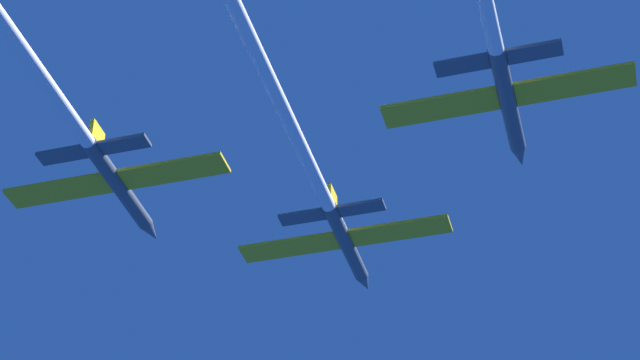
# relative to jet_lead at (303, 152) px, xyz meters

# --- Properties ---
(jet_lead) EXTENTS (17.46, 48.27, 2.89)m
(jet_lead) POSITION_rel_jet_lead_xyz_m (0.00, 0.00, 0.00)
(jet_lead) COLOR #4C5660
(jet_left_wing) EXTENTS (17.46, 51.79, 2.89)m
(jet_left_wing) POSITION_rel_jet_lead_xyz_m (-14.28, -14.79, -0.70)
(jet_left_wing) COLOR #4C5660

